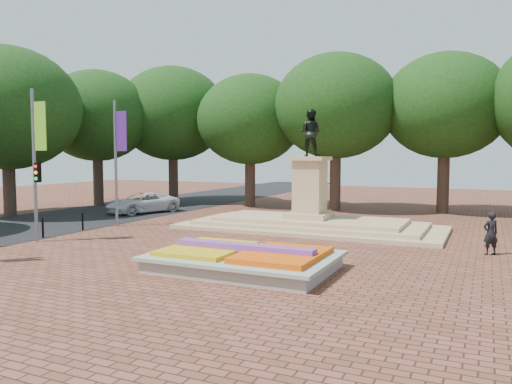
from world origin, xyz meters
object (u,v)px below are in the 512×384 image
at_px(monument, 310,213).
at_px(flower_bed, 244,259).
at_px(van, 142,203).
at_px(pedestrian, 491,233).

bearing_deg(monument, flower_bed, -84.13).
xyz_separation_m(monument, van, (-12.82, 2.15, -0.19)).
distance_m(flower_bed, pedestrian, 10.16).
distance_m(monument, pedestrian, 9.50).
xyz_separation_m(flower_bed, monument, (-1.03, 10.00, 0.50)).
xyz_separation_m(flower_bed, van, (-13.84, 12.15, 0.32)).
bearing_deg(monument, pedestrian, -21.63).
bearing_deg(pedestrian, flower_bed, 6.20).
height_order(flower_bed, pedestrian, pedestrian).
bearing_deg(van, monument, 11.53).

